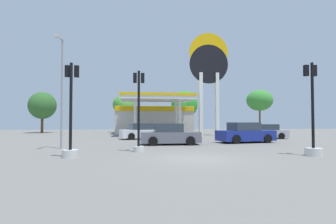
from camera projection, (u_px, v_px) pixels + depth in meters
ground_plane at (195, 159)px, 12.84m from camera, size 90.00×90.00×0.00m
gas_station at (154, 118)px, 37.95m from camera, size 10.28×12.40×4.84m
station_pole_sign at (209, 70)px, 33.50m from camera, size 4.75×0.56×12.49m
car_0 at (142, 132)px, 26.80m from camera, size 4.58×2.83×1.53m
car_1 at (170, 135)px, 20.49m from camera, size 4.39×2.06×1.56m
car_2 at (245, 133)px, 22.42m from camera, size 4.85×2.72×1.64m
car_3 at (266, 132)px, 27.57m from camera, size 4.25×2.44×1.43m
traffic_signal_0 at (71, 127)px, 13.24m from camera, size 0.75×0.75×4.57m
traffic_signal_1 at (313, 129)px, 13.95m from camera, size 0.83×0.83×4.74m
traffic_signal_2 at (139, 119)px, 15.77m from camera, size 0.65×0.67×4.64m
tree_0 at (42, 106)px, 40.81m from camera, size 3.99×3.99×6.07m
tree_1 at (124, 105)px, 42.61m from camera, size 3.35×3.35×5.79m
tree_2 at (184, 105)px, 43.98m from camera, size 4.20×4.20×6.56m
tree_3 at (260, 100)px, 44.29m from camera, size 4.14×4.14×6.76m
corner_streetlamp at (61, 82)px, 17.54m from camera, size 0.24×1.48×7.05m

